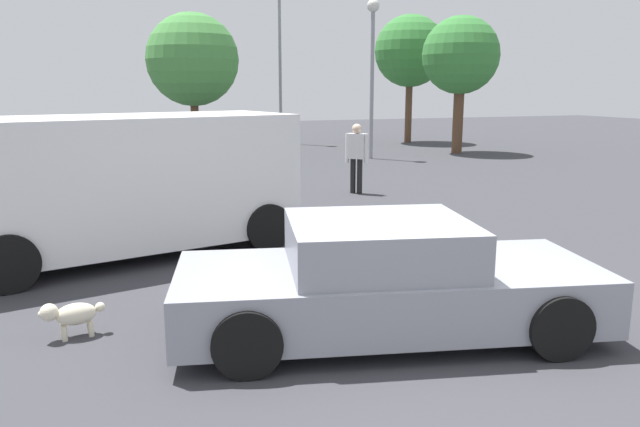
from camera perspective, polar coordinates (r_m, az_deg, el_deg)
ground_plane at (r=6.43m, az=7.17°, el=-11.71°), size 80.00×80.00×0.00m
sedan_foreground at (r=6.41m, az=6.13°, el=-6.33°), size 4.62×2.67×1.22m
dog at (r=6.86m, az=-22.24°, el=-8.72°), size 0.64×0.28×0.40m
van_white at (r=9.72m, az=-17.34°, el=2.94°), size 5.20×3.06×2.13m
suv_dark at (r=13.00m, az=-22.14°, el=4.41°), size 4.83×2.26×1.99m
pedestrian at (r=14.83m, az=3.44°, el=5.74°), size 0.46×0.44×1.69m
light_post_near at (r=22.27m, az=4.92°, el=15.00°), size 0.44×0.44×5.54m
light_post_mid at (r=28.45m, az=-3.80°, el=16.91°), size 0.44×0.44×7.78m
tree_back_center at (r=25.38m, az=-11.83°, el=13.87°), size 3.64×3.64×5.44m
tree_back_right at (r=29.08m, az=8.43°, el=14.75°), size 3.25×3.25×5.80m
tree_far_right at (r=24.70m, az=13.02°, el=14.13°), size 2.96×2.96×5.23m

